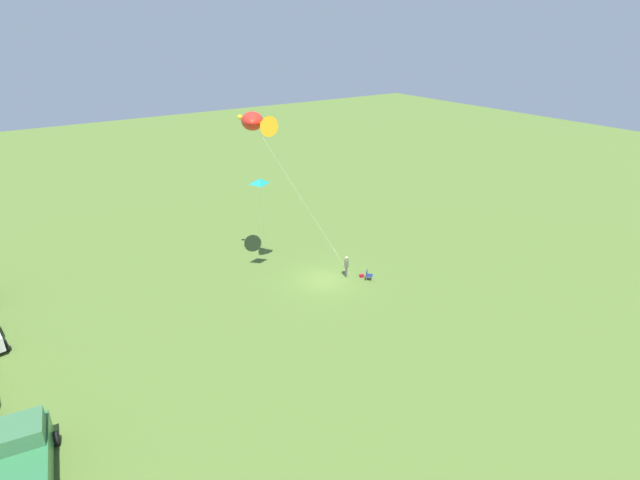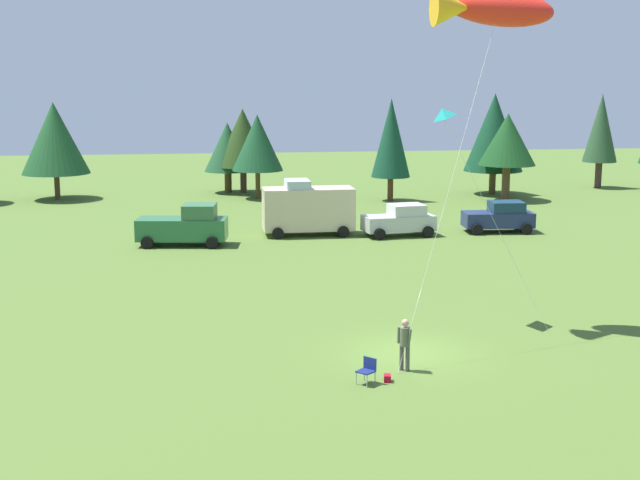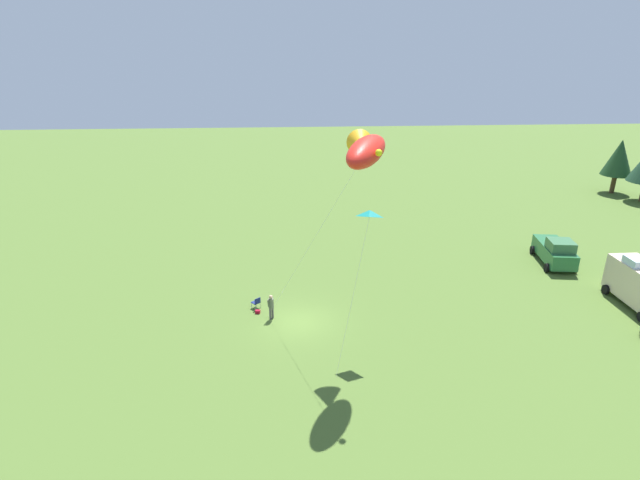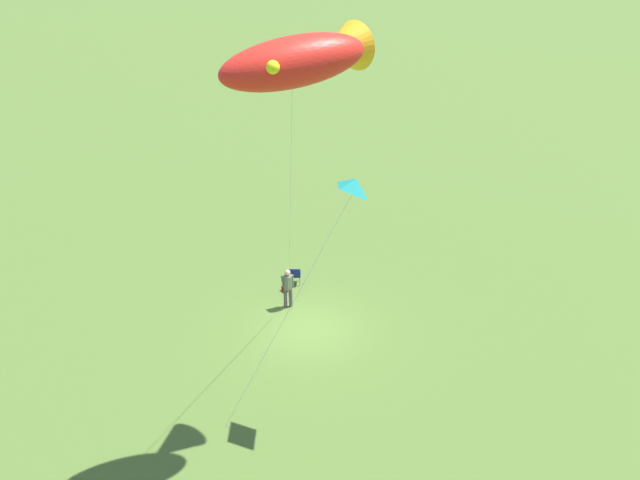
# 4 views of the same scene
# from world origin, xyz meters

# --- Properties ---
(ground_plane) EXTENTS (160.00, 160.00, 0.00)m
(ground_plane) POSITION_xyz_m (0.00, 0.00, 0.00)
(ground_plane) COLOR #4B6729
(person_kite_flyer) EXTENTS (0.50, 0.50, 1.74)m
(person_kite_flyer) POSITION_xyz_m (-0.55, -1.78, 1.02)
(person_kite_flyer) COLOR #4D474B
(person_kite_flyer) RESTS_ON ground
(folding_chair) EXTENTS (0.68, 0.68, 0.82)m
(folding_chair) POSITION_xyz_m (-1.98, -2.83, 0.49)
(folding_chair) COLOR navy
(folding_chair) RESTS_ON ground
(backpack_on_grass) EXTENTS (0.28, 0.36, 0.22)m
(backpack_on_grass) POSITION_xyz_m (-1.31, -2.73, 0.11)
(backpack_on_grass) COLOR #A30F23
(backpack_on_grass) RESTS_ON ground
(truck_green_flatbed) EXTENTS (5.23, 2.97, 2.34)m
(truck_green_flatbed) POSITION_xyz_m (-7.88, 21.05, 1.10)
(truck_green_flatbed) COLOR #29683A
(truck_green_flatbed) RESTS_ON ground
(van_camper_beige) EXTENTS (5.42, 2.63, 3.34)m
(van_camper_beige) POSITION_xyz_m (-0.63, 23.37, 1.64)
(van_camper_beige) COLOR beige
(van_camper_beige) RESTS_ON ground
(car_silver_compact) EXTENTS (4.40, 2.67, 1.89)m
(car_silver_compact) POSITION_xyz_m (4.81, 22.27, 0.95)
(car_silver_compact) COLOR #BCBCBD
(car_silver_compact) RESTS_ON ground
(car_navy_hatch) EXTENTS (4.30, 2.42, 1.89)m
(car_navy_hatch) POSITION_xyz_m (11.12, 22.71, 0.95)
(car_navy_hatch) COLOR navy
(car_navy_hatch) RESTS_ON ground
(treeline_distant) EXTENTS (61.47, 11.46, 8.02)m
(treeline_distant) POSITION_xyz_m (0.15, 40.18, 4.57)
(treeline_distant) COLOR #48341E
(treeline_distant) RESTS_ON ground
(kite_large_fish) EXTENTS (7.02, 7.08, 12.80)m
(kite_large_fish) POSITION_xyz_m (3.57, 3.39, 11.92)
(kite_large_fish) COLOR red
(kite_large_fish) RESTS_ON ground
(kite_delta_teal) EXTENTS (4.28, 2.79, 8.37)m
(kite_delta_teal) POSITION_xyz_m (2.12, 4.00, 8.05)
(kite_delta_teal) COLOR teal
(kite_delta_teal) RESTS_ON ground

